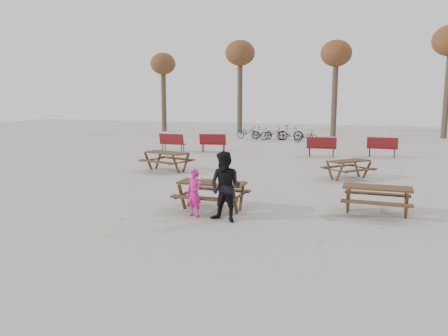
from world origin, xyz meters
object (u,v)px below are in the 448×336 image
(soda_bottle, at_px, (201,180))
(picnic_table_east, at_px, (377,201))
(picnic_table_north, at_px, (167,162))
(picnic_table_far, at_px, (348,170))
(child, at_px, (194,193))
(main_picnic_table, at_px, (212,189))
(adult, at_px, (225,187))
(food_tray, at_px, (219,182))

(soda_bottle, distance_m, picnic_table_east, 4.63)
(picnic_table_north, relative_size, picnic_table_far, 1.13)
(picnic_table_north, distance_m, picnic_table_far, 7.24)
(soda_bottle, distance_m, picnic_table_far, 7.09)
(child, xyz_separation_m, picnic_table_north, (-3.81, 6.11, -0.21))
(main_picnic_table, height_order, adult, adult)
(soda_bottle, distance_m, adult, 1.19)
(food_tray, height_order, picnic_table_north, food_tray)
(food_tray, relative_size, picnic_table_north, 0.10)
(picnic_table_far, bearing_deg, picnic_table_north, 137.57)
(main_picnic_table, relative_size, picnic_table_far, 1.10)
(picnic_table_east, bearing_deg, food_tray, -164.52)
(soda_bottle, distance_m, picnic_table_north, 6.72)
(child, relative_size, adult, 0.71)
(main_picnic_table, bearing_deg, adult, -53.17)
(main_picnic_table, relative_size, soda_bottle, 10.59)
(soda_bottle, relative_size, picnic_table_north, 0.09)
(food_tray, bearing_deg, picnic_table_east, 14.46)
(main_picnic_table, bearing_deg, soda_bottle, -138.96)
(food_tray, relative_size, adult, 0.10)
(soda_bottle, bearing_deg, picnic_table_far, 60.74)
(child, bearing_deg, picnic_table_east, 38.45)
(adult, relative_size, picnic_table_north, 0.94)
(food_tray, bearing_deg, soda_bottle, -161.58)
(main_picnic_table, relative_size, child, 1.47)
(soda_bottle, relative_size, picnic_table_far, 0.10)
(main_picnic_table, relative_size, picnic_table_north, 0.98)
(main_picnic_table, distance_m, adult, 1.20)
(picnic_table_east, bearing_deg, picnic_table_north, 152.99)
(picnic_table_north, bearing_deg, child, -41.56)
(picnic_table_east, bearing_deg, main_picnic_table, -165.97)
(main_picnic_table, height_order, picnic_table_north, picnic_table_north)
(adult, bearing_deg, picnic_table_east, 39.94)
(main_picnic_table, distance_m, food_tray, 0.31)
(main_picnic_table, xyz_separation_m, picnic_table_north, (-4.00, 5.34, -0.19))
(main_picnic_table, height_order, picnic_table_far, main_picnic_table)
(child, distance_m, picnic_table_east, 4.74)
(main_picnic_table, relative_size, picnic_table_east, 1.05)
(soda_bottle, relative_size, child, 0.14)
(food_tray, distance_m, adult, 1.00)
(food_tray, xyz_separation_m, soda_bottle, (-0.46, -0.15, 0.05))
(soda_bottle, height_order, picnic_table_north, soda_bottle)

